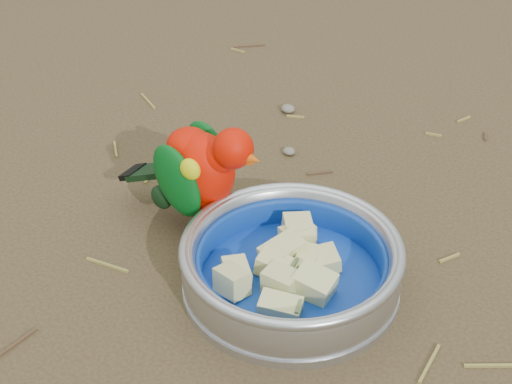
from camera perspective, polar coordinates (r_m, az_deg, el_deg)
The scene contains 6 objects.
ground at distance 0.91m, azimuth 3.97°, elevation -4.66°, with size 60.00×60.00×0.00m, color #463823.
food_bowl at distance 0.86m, azimuth 2.55°, elevation -6.62°, with size 0.24×0.24×0.02m, color #B2B2BA.
bowl_wall at distance 0.84m, azimuth 2.60°, elevation -5.10°, with size 0.24×0.24×0.04m, color #B2B2BA, non-canonical shape.
fruit_wedges at distance 0.85m, azimuth 2.59°, elevation -5.46°, with size 0.14×0.14×0.03m, color #D5D287, non-canonical shape.
lory_parrot at distance 0.91m, azimuth -3.93°, elevation 1.01°, with size 0.09×0.18×0.14m, color red, non-canonical shape.
ground_debris at distance 0.95m, azimuth 6.32°, elevation -2.85°, with size 0.90×0.80×0.01m, color olive, non-canonical shape.
Camera 1 is at (0.38, -0.59, 0.58)m, focal length 55.00 mm.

